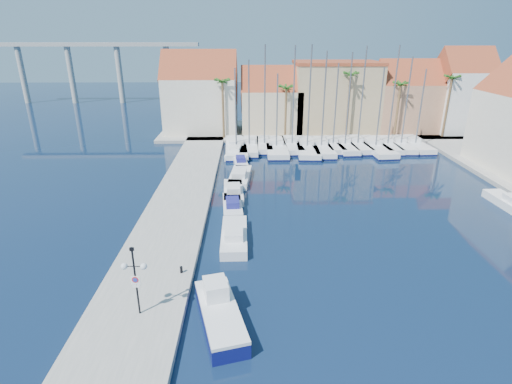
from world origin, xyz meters
TOP-DOWN VIEW (x-y plane):
  - ground at (0.00, 0.00)m, footprint 260.00×260.00m
  - quay_west at (-9.00, 13.50)m, footprint 6.00×77.00m
  - shore_north at (10.00, 48.00)m, footprint 54.00×16.00m
  - lamp_post at (-8.61, -2.28)m, footprint 1.52×0.44m
  - bollard at (-6.79, 2.07)m, footprint 0.19×0.19m
  - fishing_boat at (-3.82, -2.60)m, footprint 3.61×6.60m
  - motorboat_west_0 at (-3.26, 7.47)m, footprint 2.19×6.58m
  - motorboat_west_1 at (-3.62, 13.73)m, footprint 2.18×5.69m
  - motorboat_west_2 at (-3.66, 17.60)m, footprint 2.32×6.37m
  - motorboat_west_3 at (-3.05, 22.45)m, footprint 2.84×7.12m
  - motorboat_west_4 at (-3.07, 28.22)m, footprint 2.16×5.27m
  - motorboat_west_5 at (-3.87, 33.25)m, footprint 2.89×7.06m
  - motorboat_west_6 at (-3.23, 37.84)m, footprint 2.58×7.38m
  - motorboat_east_1 at (24.00, 13.94)m, footprint 2.27×6.24m
  - sailboat_0 at (-3.82, 35.48)m, footprint 3.62×11.90m
  - sailboat_1 at (-1.87, 36.18)m, footprint 2.98×10.33m
  - sailboat_2 at (0.39, 36.74)m, footprint 2.23×8.41m
  - sailboat_3 at (2.09, 35.47)m, footprint 3.03×11.44m
  - sailboat_4 at (4.49, 36.63)m, footprint 3.19×9.30m
  - sailboat_5 at (6.63, 35.29)m, footprint 3.65×11.70m
  - sailboat_6 at (8.71, 35.40)m, footprint 2.84×10.75m
  - sailboat_7 at (10.63, 36.43)m, footprint 2.75×8.76m
  - sailboat_8 at (12.39, 36.22)m, footprint 2.84×9.65m
  - sailboat_9 at (14.41, 36.68)m, footprint 3.07×9.67m
  - sailboat_10 at (16.73, 35.52)m, footprint 3.92×11.81m
  - sailboat_11 at (18.83, 36.25)m, footprint 2.61×9.14m
  - sailboat_12 at (20.91, 36.38)m, footprint 2.58×9.13m
  - sailboat_13 at (23.12, 36.62)m, footprint 3.23×9.73m
  - building_0 at (-10.00, 47.00)m, footprint 12.30×9.00m
  - building_1 at (2.00, 47.00)m, footprint 10.30×8.00m
  - building_2 at (13.00, 48.00)m, footprint 14.20×10.20m
  - building_3 at (25.00, 47.00)m, footprint 10.30×8.00m
  - building_4 at (34.00, 46.00)m, footprint 8.30×8.00m
  - palm_0 at (-6.00, 42.00)m, footprint 2.60×2.60m
  - palm_1 at (4.00, 42.00)m, footprint 2.60×2.60m
  - palm_2 at (14.00, 42.00)m, footprint 2.60×2.60m
  - palm_3 at (22.00, 42.00)m, footprint 2.60×2.60m
  - palm_4 at (30.00, 42.00)m, footprint 2.60×2.60m
  - viaduct at (-39.07, 82.00)m, footprint 48.00×2.20m

SIDE VIEW (x-z plane):
  - ground at x=0.00m, z-range 0.00..0.00m
  - quay_west at x=-9.00m, z-range 0.00..0.50m
  - shore_north at x=10.00m, z-range 0.00..0.50m
  - motorboat_west_2 at x=-3.66m, z-range -0.19..1.21m
  - motorboat_west_4 at x=-3.07m, z-range -0.19..1.21m
  - motorboat_west_5 at x=-3.87m, z-range -0.19..1.21m
  - motorboat_west_0 at x=-3.26m, z-range -0.19..1.21m
  - motorboat_west_1 at x=-3.62m, z-range -0.19..1.21m
  - motorboat_west_3 at x=-3.05m, z-range -0.19..1.21m
  - motorboat_west_6 at x=-3.23m, z-range -0.19..1.21m
  - motorboat_east_1 at x=24.00m, z-range -0.19..1.21m
  - sailboat_3 at x=2.09m, z-range -5.02..6.13m
  - sailboat_0 at x=-3.82m, z-range -5.39..6.51m
  - sailboat_10 at x=16.73m, z-range -5.42..6.53m
  - sailboat_13 at x=23.12m, z-range -5.24..6.40m
  - sailboat_1 at x=-1.87m, z-range -5.88..7.05m
  - sailboat_5 at x=6.63m, z-range -6.88..8.06m
  - sailboat_6 at x=8.71m, z-range -6.46..7.65m
  - sailboat_7 at x=10.63m, z-range -5.62..6.84m
  - sailboat_8 at x=12.39m, z-range -6.34..7.57m
  - sailboat_12 at x=20.91m, z-range -6.04..7.27m
  - sailboat_9 at x=14.41m, z-range -6.73..7.98m
  - sailboat_4 at x=4.49m, z-range -6.77..8.04m
  - sailboat_11 at x=18.83m, z-range -6.77..8.05m
  - sailboat_2 at x=0.39m, z-range -6.79..8.12m
  - fishing_boat at x=-3.82m, z-range -0.37..1.83m
  - bollard at x=-6.79m, z-range 0.50..0.98m
  - lamp_post at x=-8.61m, z-range 1.20..5.68m
  - building_1 at x=2.00m, z-range -0.20..10.80m
  - building_3 at x=25.00m, z-range -0.14..11.86m
  - building_2 at x=13.00m, z-range 0.51..12.01m
  - building_0 at x=-10.00m, z-range -0.23..13.27m
  - building_4 at x=34.00m, z-range -0.03..13.97m
  - palm_1 at x=4.00m, z-range 3.56..12.71m
  - palm_3 at x=22.00m, z-range 3.78..13.43m
  - palm_0 at x=-6.00m, z-range 4.00..14.15m
  - palm_4 at x=30.00m, z-range 4.22..14.87m
  - palm_2 at x=14.00m, z-range 4.44..15.59m
  - viaduct at x=-39.07m, z-range 3.02..17.47m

